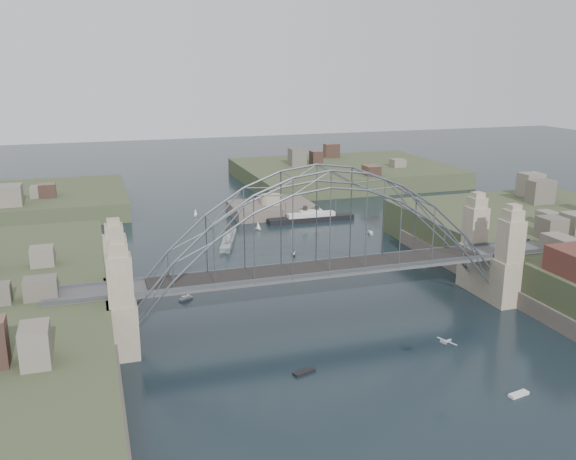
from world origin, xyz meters
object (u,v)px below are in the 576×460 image
at_px(naval_cruiser_far, 122,208).
at_px(naval_cruiser_near, 228,239).
at_px(bridge, 323,244).
at_px(ocean_liner, 311,218).
at_px(fort_island, 272,215).

bearing_deg(naval_cruiser_far, naval_cruiser_near, -61.83).
height_order(bridge, naval_cruiser_near, bridge).
bearing_deg(naval_cruiser_near, ocean_liner, 27.04).
xyz_separation_m(naval_cruiser_near, naval_cruiser_far, (-21.39, 39.95, 0.03)).
height_order(fort_island, ocean_liner, fort_island).
bearing_deg(bridge, ocean_liner, 71.72).
relative_size(fort_island, naval_cruiser_far, 1.41).
relative_size(naval_cruiser_near, naval_cruiser_far, 1.07).
relative_size(fort_island, ocean_liner, 0.95).
bearing_deg(ocean_liner, bridge, -108.28).
xyz_separation_m(bridge, fort_island, (12.00, 70.00, -12.66)).
bearing_deg(naval_cruiser_near, naval_cruiser_far, 118.17).
distance_m(bridge, naval_cruiser_far, 91.49).
distance_m(naval_cruiser_near, ocean_liner, 27.85).
relative_size(naval_cruiser_near, ocean_liner, 0.73).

